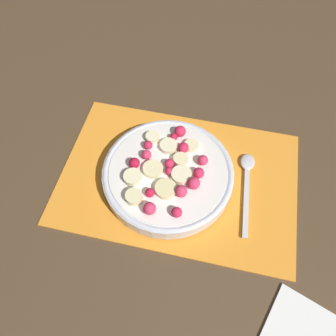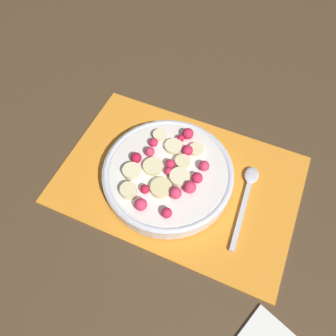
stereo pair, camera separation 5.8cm
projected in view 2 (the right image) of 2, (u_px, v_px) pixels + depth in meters
ground_plane at (179, 180)px, 0.61m from camera, size 3.00×3.00×0.00m
placemat at (179, 179)px, 0.61m from camera, size 0.44×0.29×0.01m
fruit_bowl at (168, 173)px, 0.59m from camera, size 0.24×0.24×0.05m
spoon at (248, 190)px, 0.59m from camera, size 0.03×0.17×0.01m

